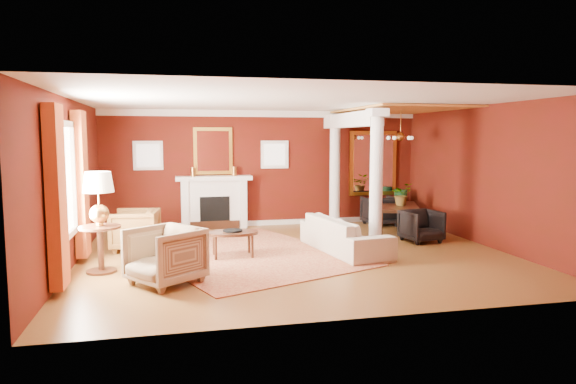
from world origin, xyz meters
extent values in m
plane|color=brown|center=(0.00, 0.00, 0.00)|extent=(8.00, 8.00, 0.00)
cube|color=#54100B|center=(0.00, 3.50, 1.45)|extent=(8.00, 0.04, 2.90)
cube|color=#54100B|center=(0.00, -3.50, 1.45)|extent=(8.00, 0.04, 2.90)
cube|color=#54100B|center=(-4.00, 0.00, 1.45)|extent=(0.04, 7.00, 2.90)
cube|color=#54100B|center=(4.00, 0.00, 1.45)|extent=(0.04, 7.00, 2.90)
cube|color=white|center=(0.00, 0.00, 2.90)|extent=(8.00, 7.00, 0.04)
cube|color=white|center=(-1.30, 3.33, 0.60)|extent=(1.60, 0.34, 1.20)
cube|color=black|center=(-1.30, 3.16, 0.45)|extent=(0.72, 0.03, 0.70)
cube|color=black|center=(-1.30, 3.16, 0.10)|extent=(1.20, 0.05, 0.20)
cube|color=white|center=(-1.30, 3.29, 1.24)|extent=(1.85, 0.42, 0.10)
cube|color=white|center=(-2.00, 3.30, 0.60)|extent=(0.16, 0.40, 1.20)
cube|color=white|center=(-0.60, 3.30, 0.60)|extent=(0.16, 0.40, 1.20)
cube|color=yellow|center=(-1.30, 3.46, 1.90)|extent=(0.95, 0.06, 1.15)
cube|color=white|center=(-1.30, 3.42, 1.90)|extent=(0.78, 0.02, 0.98)
cube|color=white|center=(-2.85, 3.47, 1.80)|extent=(0.70, 0.06, 0.70)
cube|color=white|center=(-2.85, 3.44, 1.80)|extent=(0.54, 0.02, 0.54)
cube|color=white|center=(0.25, 3.47, 1.80)|extent=(0.70, 0.06, 0.70)
cube|color=white|center=(0.25, 3.44, 1.80)|extent=(0.54, 0.02, 0.54)
cube|color=white|center=(-3.98, -0.60, 1.55)|extent=(0.03, 1.30, 1.70)
cube|color=white|center=(-3.95, -1.30, 1.55)|extent=(0.08, 0.10, 1.90)
cube|color=white|center=(-3.95, 0.10, 1.55)|extent=(0.08, 0.10, 1.90)
cube|color=#A3411C|center=(-3.88, -1.60, 1.40)|extent=(0.18, 0.55, 2.60)
cube|color=#A3411C|center=(-3.88, 0.40, 1.40)|extent=(0.18, 0.55, 2.60)
cube|color=white|center=(1.70, 0.30, 0.10)|extent=(0.34, 0.34, 0.20)
cylinder|color=white|center=(1.70, 0.30, 1.45)|extent=(0.26, 0.26, 2.50)
cube|color=white|center=(1.70, 0.30, 2.72)|extent=(0.36, 0.36, 0.16)
cube|color=white|center=(1.70, 3.00, 0.10)|extent=(0.34, 0.34, 0.20)
cylinder|color=white|center=(1.70, 3.00, 1.45)|extent=(0.26, 0.26, 2.50)
cube|color=white|center=(1.70, 3.00, 2.72)|extent=(0.36, 0.36, 0.16)
cube|color=white|center=(1.70, 1.90, 2.62)|extent=(0.30, 3.20, 0.32)
cube|color=gold|center=(2.85, 1.75, 2.87)|extent=(2.30, 3.40, 0.04)
cube|color=yellow|center=(2.90, 3.46, 1.55)|extent=(1.30, 0.06, 1.70)
cube|color=white|center=(2.90, 3.42, 1.55)|extent=(1.10, 0.02, 1.50)
cylinder|color=#C0883C|center=(2.90, 1.80, 2.58)|extent=(0.02, 0.02, 0.65)
sphere|color=#C0883C|center=(2.90, 1.80, 2.25)|extent=(0.20, 0.20, 0.20)
sphere|color=white|center=(3.18, 1.80, 2.22)|extent=(0.09, 0.09, 0.09)
sphere|color=white|center=(2.99, 2.07, 2.22)|extent=(0.09, 0.09, 0.09)
sphere|color=white|center=(2.67, 1.96, 2.22)|extent=(0.09, 0.09, 0.09)
sphere|color=white|center=(2.67, 1.64, 2.22)|extent=(0.09, 0.09, 0.09)
sphere|color=white|center=(2.99, 1.53, 2.22)|extent=(0.09, 0.09, 0.09)
cube|color=white|center=(0.00, 3.46, 2.82)|extent=(8.00, 0.08, 0.16)
cube|color=white|center=(0.00, 3.46, 0.06)|extent=(8.00, 0.08, 0.12)
cube|color=maroon|center=(-0.98, 0.32, 0.01)|extent=(4.72, 5.35, 0.02)
imported|color=beige|center=(0.99, 0.11, 0.45)|extent=(1.04, 2.40, 0.91)
imported|color=black|center=(-3.04, 1.17, 0.45)|extent=(0.92, 0.97, 0.90)
imported|color=tan|center=(-2.42, -1.42, 0.48)|extent=(1.27, 1.28, 0.97)
cylinder|color=black|center=(-1.21, 0.11, 0.46)|extent=(0.96, 0.96, 0.05)
cylinder|color=black|center=(-1.55, -0.10, 0.22)|extent=(0.05, 0.05, 0.43)
cylinder|color=black|center=(-0.88, -0.10, 0.22)|extent=(0.05, 0.05, 0.43)
cylinder|color=black|center=(-1.55, 0.32, 0.22)|extent=(0.05, 0.05, 0.43)
cylinder|color=black|center=(-0.88, 0.32, 0.22)|extent=(0.05, 0.05, 0.43)
imported|color=black|center=(-1.25, 0.15, 0.60)|extent=(0.17, 0.04, 0.23)
cylinder|color=black|center=(-3.47, -0.49, 0.02)|extent=(0.49, 0.49, 0.04)
cylinder|color=black|center=(-3.47, -0.49, 0.38)|extent=(0.10, 0.10, 0.76)
cylinder|color=black|center=(-3.47, -0.49, 0.76)|extent=(0.67, 0.67, 0.04)
sphere|color=#C0883C|center=(-3.47, -0.49, 0.98)|extent=(0.31, 0.31, 0.31)
cylinder|color=#C0883C|center=(-3.47, -0.49, 1.21)|extent=(0.03, 0.03, 0.34)
cone|color=white|center=(-3.47, -0.49, 1.51)|extent=(0.49, 0.49, 0.34)
imported|color=black|center=(3.00, 2.03, 0.48)|extent=(1.19, 1.83, 0.96)
imported|color=black|center=(2.90, 0.65, 0.38)|extent=(0.83, 0.79, 0.75)
imported|color=black|center=(2.86, 2.82, 0.41)|extent=(0.81, 0.76, 0.81)
sphere|color=#133C1F|center=(3.50, 3.00, 0.18)|extent=(0.37, 0.37, 0.37)
cylinder|color=#133C1F|center=(3.50, 3.00, 0.44)|extent=(0.34, 0.34, 0.89)
imported|color=#26591E|center=(3.07, 2.03, 1.17)|extent=(0.62, 0.65, 0.42)
camera|label=1|loc=(-2.26, -9.30, 2.23)|focal=32.00mm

